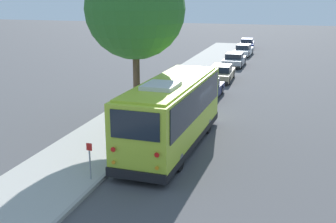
{
  "coord_description": "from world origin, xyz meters",
  "views": [
    {
      "loc": [
        -18.89,
        -4.67,
        6.84
      ],
      "look_at": [
        -0.03,
        0.87,
        1.3
      ],
      "focal_mm": 45.0,
      "sensor_mm": 36.0,
      "label": 1
    }
  ],
  "objects_px": {
    "parked_sedan_tan": "(221,73)",
    "sign_post_far": "(111,148)",
    "street_tree": "(136,2)",
    "parked_sedan_navy": "(207,90)",
    "sign_post_near": "(90,161)",
    "parked_sedan_blue": "(247,44)",
    "parked_sedan_silver": "(234,60)",
    "parked_sedan_white": "(244,50)",
    "shuttle_bus": "(172,110)"
  },
  "relations": [
    {
      "from": "shuttle_bus",
      "to": "street_tree",
      "type": "relative_size",
      "value": 0.97
    },
    {
      "from": "sign_post_far",
      "to": "street_tree",
      "type": "bearing_deg",
      "value": 8.18
    },
    {
      "from": "parked_sedan_navy",
      "to": "sign_post_near",
      "type": "bearing_deg",
      "value": 175.92
    },
    {
      "from": "parked_sedan_navy",
      "to": "sign_post_far",
      "type": "xyz_separation_m",
      "value": [
        -12.35,
        1.55,
        0.12
      ]
    },
    {
      "from": "parked_sedan_tan",
      "to": "parked_sedan_white",
      "type": "relative_size",
      "value": 0.95
    },
    {
      "from": "street_tree",
      "to": "sign_post_far",
      "type": "distance_m",
      "value": 7.82
    },
    {
      "from": "parked_sedan_navy",
      "to": "parked_sedan_silver",
      "type": "xyz_separation_m",
      "value": [
        13.41,
        -0.04,
        0.02
      ]
    },
    {
      "from": "parked_sedan_tan",
      "to": "parked_sedan_white",
      "type": "bearing_deg",
      "value": -1.45
    },
    {
      "from": "shuttle_bus",
      "to": "street_tree",
      "type": "distance_m",
      "value": 6.0
    },
    {
      "from": "parked_sedan_tan",
      "to": "parked_sedan_silver",
      "type": "relative_size",
      "value": 1.03
    },
    {
      "from": "parked_sedan_silver",
      "to": "parked_sedan_blue",
      "type": "height_order",
      "value": "parked_sedan_silver"
    },
    {
      "from": "parked_sedan_navy",
      "to": "sign_post_near",
      "type": "relative_size",
      "value": 3.09
    },
    {
      "from": "parked_sedan_silver",
      "to": "sign_post_far",
      "type": "xyz_separation_m",
      "value": [
        -25.76,
        1.59,
        0.1
      ]
    },
    {
      "from": "parked_sedan_silver",
      "to": "sign_post_near",
      "type": "height_order",
      "value": "sign_post_near"
    },
    {
      "from": "shuttle_bus",
      "to": "parked_sedan_navy",
      "type": "relative_size",
      "value": 2.05
    },
    {
      "from": "parked_sedan_navy",
      "to": "street_tree",
      "type": "xyz_separation_m",
      "value": [
        -7.07,
        2.3,
        5.85
      ]
    },
    {
      "from": "parked_sedan_blue",
      "to": "shuttle_bus",
      "type": "bearing_deg",
      "value": 177.19
    },
    {
      "from": "shuttle_bus",
      "to": "parked_sedan_white",
      "type": "height_order",
      "value": "shuttle_bus"
    },
    {
      "from": "parked_sedan_blue",
      "to": "street_tree",
      "type": "relative_size",
      "value": 0.5
    },
    {
      "from": "parked_sedan_blue",
      "to": "parked_sedan_navy",
      "type": "bearing_deg",
      "value": 176.8
    },
    {
      "from": "parked_sedan_silver",
      "to": "parked_sedan_blue",
      "type": "xyz_separation_m",
      "value": [
        14.19,
        0.32,
        -0.03
      ]
    },
    {
      "from": "parked_sedan_white",
      "to": "sign_post_near",
      "type": "distance_m",
      "value": 35.26
    },
    {
      "from": "parked_sedan_blue",
      "to": "sign_post_near",
      "type": "bearing_deg",
      "value": 174.49
    },
    {
      "from": "parked_sedan_navy",
      "to": "parked_sedan_tan",
      "type": "distance_m",
      "value": 6.2
    },
    {
      "from": "parked_sedan_tan",
      "to": "street_tree",
      "type": "height_order",
      "value": "street_tree"
    },
    {
      "from": "parked_sedan_blue",
      "to": "parked_sedan_tan",
      "type": "bearing_deg",
      "value": 176.9
    },
    {
      "from": "shuttle_bus",
      "to": "sign_post_far",
      "type": "bearing_deg",
      "value": 145.87
    },
    {
      "from": "parked_sedan_silver",
      "to": "shuttle_bus",
      "type": "bearing_deg",
      "value": -178.32
    },
    {
      "from": "parked_sedan_white",
      "to": "parked_sedan_blue",
      "type": "xyz_separation_m",
      "value": [
        6.61,
        0.33,
        -0.01
      ]
    },
    {
      "from": "sign_post_far",
      "to": "parked_sedan_white",
      "type": "bearing_deg",
      "value": -2.75
    },
    {
      "from": "parked_sedan_tan",
      "to": "sign_post_far",
      "type": "distance_m",
      "value": 18.61
    },
    {
      "from": "parked_sedan_tan",
      "to": "street_tree",
      "type": "bearing_deg",
      "value": 169.14
    },
    {
      "from": "parked_sedan_silver",
      "to": "street_tree",
      "type": "xyz_separation_m",
      "value": [
        -20.49,
        2.35,
        5.82
      ]
    },
    {
      "from": "parked_sedan_tan",
      "to": "sign_post_near",
      "type": "relative_size",
      "value": 3.19
    },
    {
      "from": "parked_sedan_blue",
      "to": "sign_post_near",
      "type": "xyz_separation_m",
      "value": [
        -41.83,
        1.27,
        0.3
      ]
    },
    {
      "from": "shuttle_bus",
      "to": "sign_post_near",
      "type": "xyz_separation_m",
      "value": [
        -4.49,
        1.9,
        -0.88
      ]
    },
    {
      "from": "parked_sedan_navy",
      "to": "parked_sedan_blue",
      "type": "height_order",
      "value": "parked_sedan_navy"
    },
    {
      "from": "shuttle_bus",
      "to": "parked_sedan_blue",
      "type": "height_order",
      "value": "shuttle_bus"
    },
    {
      "from": "parked_sedan_navy",
      "to": "sign_post_far",
      "type": "relative_size",
      "value": 3.94
    },
    {
      "from": "parked_sedan_blue",
      "to": "parked_sedan_silver",
      "type": "bearing_deg",
      "value": 177.53
    },
    {
      "from": "parked_sedan_navy",
      "to": "sign_post_near",
      "type": "distance_m",
      "value": 14.32
    },
    {
      "from": "parked_sedan_white",
      "to": "street_tree",
      "type": "bearing_deg",
      "value": 178.04
    },
    {
      "from": "parked_sedan_white",
      "to": "sign_post_far",
      "type": "bearing_deg",
      "value": -179.91
    },
    {
      "from": "street_tree",
      "to": "parked_sedan_blue",
      "type": "bearing_deg",
      "value": -3.34
    },
    {
      "from": "parked_sedan_navy",
      "to": "parked_sedan_tan",
      "type": "xyz_separation_m",
      "value": [
        6.2,
        0.03,
        0.0
      ]
    },
    {
      "from": "parked_sedan_tan",
      "to": "sign_post_near",
      "type": "distance_m",
      "value": 20.49
    },
    {
      "from": "parked_sedan_navy",
      "to": "street_tree",
      "type": "distance_m",
      "value": 9.46
    },
    {
      "from": "parked_sedan_white",
      "to": "sign_post_far",
      "type": "height_order",
      "value": "parked_sedan_white"
    },
    {
      "from": "shuttle_bus",
      "to": "parked_sedan_navy",
      "type": "bearing_deg",
      "value": 4.06
    },
    {
      "from": "parked_sedan_tan",
      "to": "shuttle_bus",
      "type": "bearing_deg",
      "value": -179.77
    }
  ]
}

